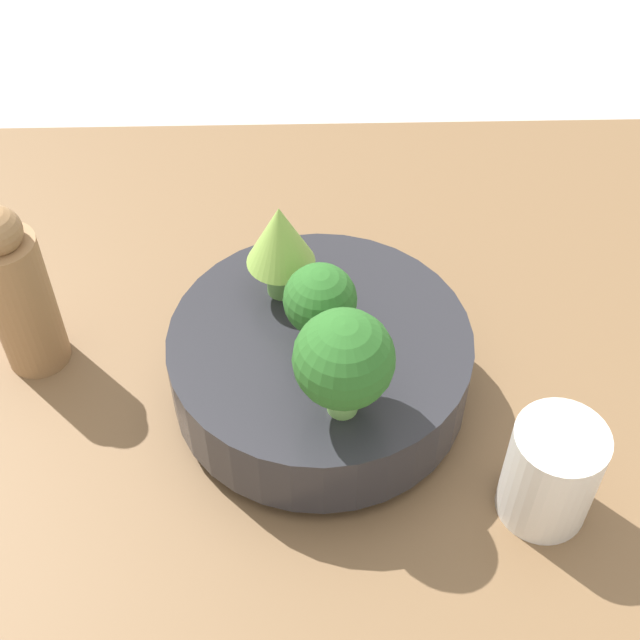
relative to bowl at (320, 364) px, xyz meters
The scene contains 8 objects.
ground_plane 0.09m from the bowl, 150.63° to the right, with size 6.00×6.00×0.00m, color #ADA89E.
table 0.07m from the bowl, 150.63° to the right, with size 0.98×0.82×0.04m.
bowl is the anchor object (origin of this frame).
broccoli_floret_center 0.07m from the bowl, 45.00° to the right, with size 0.06×0.06×0.07m.
romanesco_piece_far 0.11m from the bowl, 123.25° to the left, with size 0.06×0.06×0.09m.
broccoli_floret_front 0.11m from the bowl, 78.13° to the right, with size 0.07×0.07×0.09m.
cup 0.20m from the bowl, 33.36° to the right, with size 0.07×0.07×0.09m.
pepper_mill 0.25m from the bowl, 168.28° to the left, with size 0.05×0.05×0.17m.
Camera 1 is at (0.02, -0.44, 0.64)m, focal length 50.00 mm.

